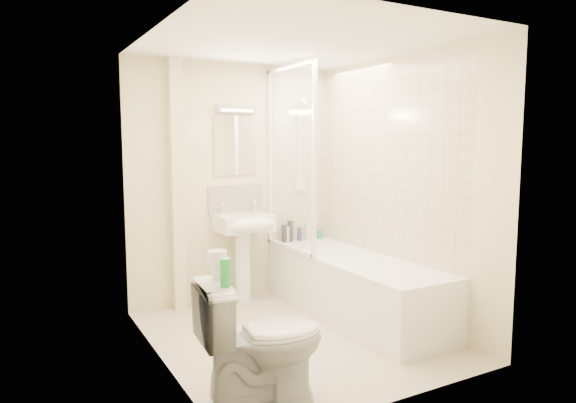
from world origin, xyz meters
TOP-DOWN VIEW (x-y plane):
  - floor at (0.00, 0.00)m, footprint 2.50×2.50m
  - wall_back at (0.00, 1.25)m, footprint 2.20×0.02m
  - wall_left at (-1.10, 0.00)m, footprint 0.02×2.50m
  - wall_right at (1.10, 0.00)m, footprint 0.02×2.50m
  - ceiling at (0.00, 0.00)m, footprint 2.20×2.50m
  - tile_back at (0.75, 1.24)m, footprint 0.70×0.01m
  - tile_right at (1.09, 0.20)m, footprint 0.01×2.10m
  - pipe_boxing at (-0.62, 1.19)m, footprint 0.12×0.12m
  - splashback at (0.01, 1.24)m, footprint 0.60×0.02m
  - mirror at (0.01, 1.24)m, footprint 0.46×0.01m
  - strip_light at (0.01, 1.22)m, footprint 0.42×0.07m
  - bathtub at (0.75, 0.20)m, footprint 0.70×2.10m
  - shower_screen at (0.40, 0.80)m, footprint 0.04×0.92m
  - shower_fixture at (0.75, 1.19)m, footprint 0.10×0.16m
  - pedestal_sink at (0.01, 1.01)m, footprint 0.53×0.49m
  - bottle_black_a at (0.53, 1.16)m, footprint 0.06×0.06m
  - bottle_white_a at (0.56, 1.16)m, footprint 0.05×0.05m
  - bottle_black_b at (0.61, 1.16)m, footprint 0.06×0.06m
  - bottle_blue at (0.72, 1.16)m, footprint 0.05×0.05m
  - bottle_cream at (0.83, 1.16)m, footprint 0.06×0.06m
  - bottle_white_b at (0.86, 1.16)m, footprint 0.05×0.05m
  - bottle_green at (0.98, 1.16)m, footprint 0.07×0.07m
  - toilet at (-0.72, -0.85)m, footprint 0.60×0.87m
  - toilet_roll_lower at (-0.94, -0.75)m, footprint 0.10×0.10m
  - toilet_roll_upper at (-0.98, -0.77)m, footprint 0.12×0.12m
  - green_bottle at (-0.99, -0.93)m, footprint 0.06×0.06m

SIDE VIEW (x-z plane):
  - floor at x=0.00m, z-range 0.00..0.00m
  - bathtub at x=0.75m, z-range 0.01..0.56m
  - toilet at x=-0.72m, z-range 0.00..0.80m
  - bottle_green at x=0.98m, z-range 0.55..0.65m
  - bottle_blue at x=0.72m, z-range 0.55..0.69m
  - bottle_white_b at x=0.86m, z-range 0.55..0.70m
  - bottle_white_a at x=0.56m, z-range 0.55..0.72m
  - bottle_black_a at x=0.53m, z-range 0.55..0.74m
  - bottle_cream at x=0.83m, z-range 0.55..0.74m
  - bottle_black_b at x=0.61m, z-range 0.55..0.78m
  - pedestal_sink at x=0.01m, z-range 0.21..1.23m
  - toilet_roll_lower at x=-0.94m, z-range 0.80..0.89m
  - green_bottle at x=-0.99m, z-range 0.80..0.96m
  - toilet_roll_upper at x=-0.98m, z-range 0.89..0.98m
  - splashback at x=0.01m, z-range 0.88..1.18m
  - wall_back at x=0.00m, z-range 0.00..2.40m
  - wall_left at x=-1.10m, z-range 0.00..2.40m
  - wall_right at x=1.10m, z-range 0.00..2.40m
  - pipe_boxing at x=-0.62m, z-range 0.00..2.40m
  - tile_back at x=0.75m, z-range 0.55..2.30m
  - tile_right at x=1.09m, z-range 0.55..2.30m
  - shower_screen at x=0.40m, z-range 0.55..2.35m
  - shower_fixture at x=0.75m, z-range 1.05..2.04m
  - mirror at x=0.01m, z-range 1.28..1.88m
  - strip_light at x=0.01m, z-range 1.92..1.98m
  - ceiling at x=0.00m, z-range 2.39..2.41m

